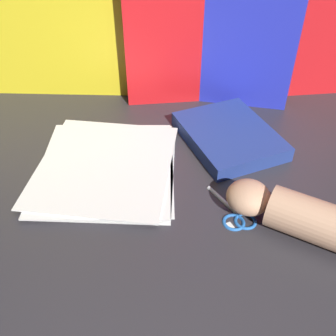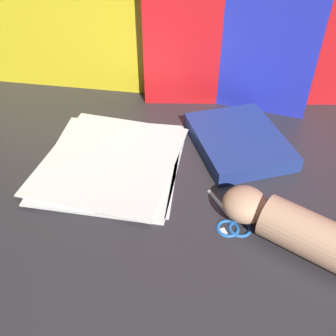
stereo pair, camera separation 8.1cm
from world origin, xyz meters
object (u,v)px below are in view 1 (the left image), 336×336
paper_stack (107,166)px  book_closed (229,136)px  scissors (237,212)px  hand_forearm (308,219)px

paper_stack → book_closed: bearing=22.1°
paper_stack → scissors: 0.31m
paper_stack → book_closed: 0.31m
hand_forearm → scissors: bearing=159.5°
scissors → hand_forearm: hand_forearm is taller
scissors → hand_forearm: bearing=-20.5°
paper_stack → scissors: (0.28, -0.13, -0.00)m
book_closed → scissors: book_closed is taller
book_closed → hand_forearm: bearing=-67.7°
paper_stack → hand_forearm: hand_forearm is taller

